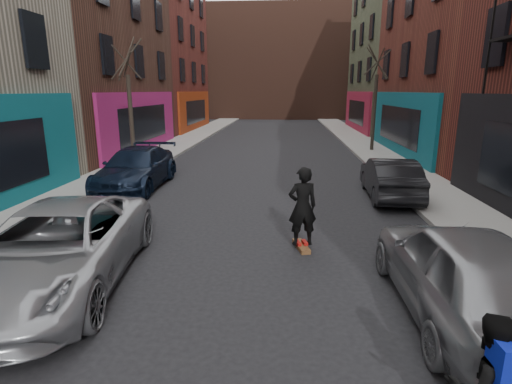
% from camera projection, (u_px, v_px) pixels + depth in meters
% --- Properties ---
extents(sidewalk_left, '(2.50, 84.00, 0.13)m').
position_uv_depth(sidewalk_left, '(191.00, 138.00, 30.77)').
color(sidewalk_left, gray).
rests_on(sidewalk_left, ground).
extents(sidewalk_right, '(2.50, 84.00, 0.13)m').
position_uv_depth(sidewalk_right, '(356.00, 139.00, 29.87)').
color(sidewalk_right, gray).
rests_on(sidewalk_right, ground).
extents(building_far, '(40.00, 10.00, 14.00)m').
position_uv_depth(building_far, '(279.00, 64.00, 53.73)').
color(building_far, '#47281E').
rests_on(building_far, ground).
extents(tree_left_far, '(2.00, 2.00, 6.50)m').
position_uv_depth(tree_left_far, '(129.00, 95.00, 18.35)').
color(tree_left_far, black).
rests_on(tree_left_far, sidewalk_left).
extents(tree_right_far, '(2.00, 2.00, 6.80)m').
position_uv_depth(tree_right_far, '(376.00, 92.00, 23.22)').
color(tree_right_far, black).
rests_on(tree_right_far, sidewalk_right).
extents(parked_left_far, '(3.12, 5.71, 1.52)m').
position_uv_depth(parked_left_far, '(57.00, 248.00, 7.42)').
color(parked_left_far, '#999CA1').
rests_on(parked_left_far, ground).
extents(parked_left_end, '(2.14, 5.15, 1.49)m').
position_uv_depth(parked_left_end, '(136.00, 168.00, 15.05)').
color(parked_left_end, black).
rests_on(parked_left_end, ground).
extents(parked_right_far, '(1.94, 4.75, 1.61)m').
position_uv_depth(parked_right_far, '(464.00, 272.00, 6.32)').
color(parked_right_far, gray).
rests_on(parked_right_far, ground).
extents(parked_right_end, '(1.64, 4.24, 1.38)m').
position_uv_depth(parked_right_end, '(390.00, 178.00, 13.65)').
color(parked_right_end, black).
rests_on(parked_right_end, ground).
extents(skateboard, '(0.41, 0.83, 0.10)m').
position_uv_depth(skateboard, '(301.00, 246.00, 9.35)').
color(skateboard, brown).
rests_on(skateboard, ground).
extents(skateboarder, '(0.76, 0.60, 1.85)m').
position_uv_depth(skateboarder, '(302.00, 206.00, 9.11)').
color(skateboarder, black).
rests_on(skateboarder, skateboard).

